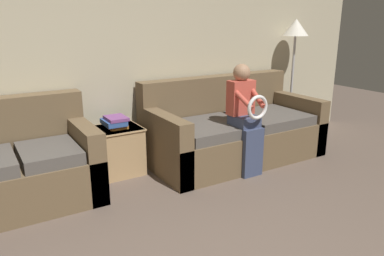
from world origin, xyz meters
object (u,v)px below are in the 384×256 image
object	(u,v)px
side_shelf	(117,150)
floor_lamp	(295,37)
couch_main	(232,131)
child_left_seated	(246,114)
couch_side	(17,168)
book_stack	(115,122)

from	to	relation	value
side_shelf	floor_lamp	world-z (taller)	floor_lamp
couch_main	child_left_seated	bearing A→B (deg)	-110.66
couch_side	floor_lamp	world-z (taller)	floor_lamp
child_left_seated	book_stack	size ratio (longest dim) A/B	4.14
couch_side	book_stack	distance (m)	1.03
child_left_seated	floor_lamp	distance (m)	1.70
child_left_seated	floor_lamp	world-z (taller)	floor_lamp
child_left_seated	side_shelf	xyz separation A→B (m)	(-1.18, 0.67, -0.38)
book_stack	floor_lamp	xyz separation A→B (m)	(2.56, 0.04, 0.79)
couch_main	couch_side	bearing A→B (deg)	178.23
couch_side	floor_lamp	xyz separation A→B (m)	(3.54, 0.20, 1.04)
side_shelf	couch_side	bearing A→B (deg)	-170.29
couch_side	side_shelf	distance (m)	1.00
couch_main	couch_side	world-z (taller)	couch_main
couch_main	floor_lamp	bearing A→B (deg)	12.78
couch_main	side_shelf	size ratio (longest dim) A/B	4.01
child_left_seated	side_shelf	world-z (taller)	child_left_seated
floor_lamp	side_shelf	bearing A→B (deg)	-179.24
couch_main	child_left_seated	world-z (taller)	child_left_seated
couch_main	child_left_seated	size ratio (longest dim) A/B	1.76
couch_side	side_shelf	bearing A→B (deg)	9.71
couch_side	floor_lamp	size ratio (longest dim) A/B	0.84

